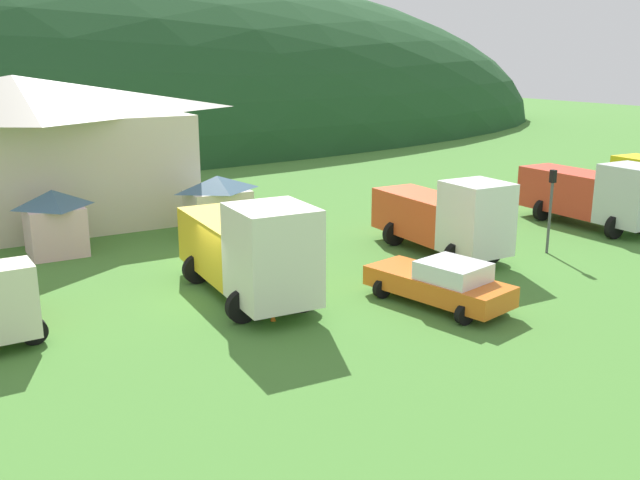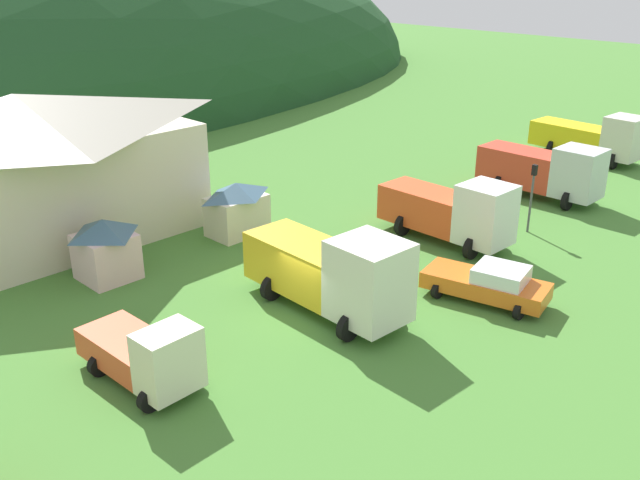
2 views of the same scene
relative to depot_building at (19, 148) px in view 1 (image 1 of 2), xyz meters
The scene contains 11 objects.
ground_plane 16.84m from the depot_building, 75.98° to the right, with size 200.00×200.00×0.00m, color #477F33.
forested_hill_backdrop 41.50m from the depot_building, 84.48° to the left, with size 136.89×60.00×38.02m, color #1E4723.
depot_building is the anchor object (origin of this frame).
play_shed_cream 10.72m from the depot_building, 42.32° to the right, with size 3.14×2.19×2.81m.
play_shed_pink 7.43m from the depot_building, 88.55° to the right, with size 2.49×2.51×2.85m.
heavy_rig_striped 17.42m from the depot_building, 73.44° to the right, with size 3.50×7.82×3.74m.
heavy_rig_white 21.53m from the depot_building, 47.01° to the right, with size 3.15×7.15×3.48m.
tow_truck_silver 28.93m from the depot_building, 32.55° to the right, with size 3.08×7.34×3.40m.
service_pickup_orange 23.17m from the depot_building, 63.34° to the right, with size 3.16×5.51×1.66m.
traffic_light_east 25.80m from the depot_building, 43.49° to the right, with size 0.20×0.32×3.67m.
traffic_cone_near_pickup 19.83m from the depot_building, 76.13° to the right, with size 0.36×0.36×0.54m, color orange.
Camera 1 is at (-8.93, -22.25, 8.40)m, focal length 39.44 mm.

